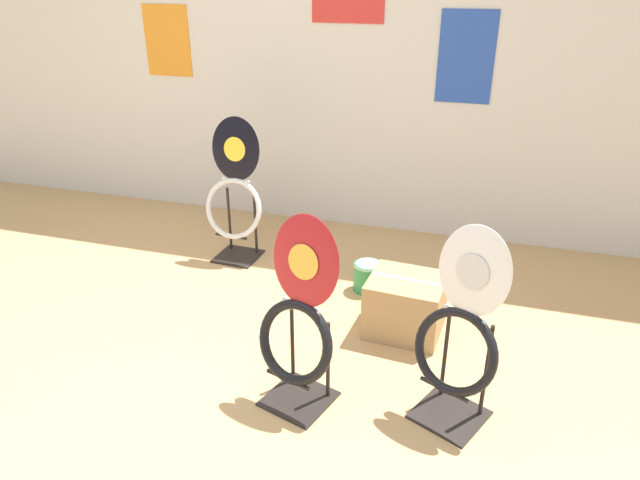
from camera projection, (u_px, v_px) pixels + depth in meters
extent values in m
plane|color=tan|center=(117.00, 419.00, 2.48)|extent=(14.00, 14.00, 0.00)
cube|color=silver|center=(293.00, 44.00, 3.99)|extent=(8.00, 0.06, 2.60)
cube|color=orange|center=(167.00, 41.00, 4.22)|extent=(0.37, 0.01, 0.50)
cube|color=#284CAD|center=(466.00, 57.00, 3.66)|extent=(0.36, 0.01, 0.58)
cube|color=black|center=(238.00, 256.00, 3.89)|extent=(0.29, 0.29, 0.01)
cylinder|color=black|center=(229.00, 219.00, 3.89)|extent=(0.02, 0.02, 0.45)
cylinder|color=black|center=(255.00, 222.00, 3.84)|extent=(0.02, 0.02, 0.45)
cylinder|color=black|center=(231.00, 236.00, 3.74)|extent=(0.22, 0.03, 0.02)
torus|color=silver|center=(233.00, 209.00, 3.71)|extent=(0.41, 0.17, 0.39)
ellipsoid|color=black|center=(236.00, 149.00, 3.62)|extent=(0.34, 0.09, 0.41)
ellipsoid|color=yellow|center=(234.00, 149.00, 3.61)|extent=(0.15, 0.03, 0.16)
sphere|color=silver|center=(223.00, 179.00, 3.71)|extent=(0.02, 0.02, 0.02)
sphere|color=silver|center=(248.00, 182.00, 3.66)|extent=(0.02, 0.02, 0.02)
cube|color=black|center=(449.00, 415.00, 2.50)|extent=(0.37, 0.37, 0.01)
cylinder|color=black|center=(445.00, 353.00, 2.52)|extent=(0.02, 0.02, 0.46)
cylinder|color=black|center=(486.00, 371.00, 2.40)|extent=(0.02, 0.02, 0.46)
cylinder|color=black|center=(444.00, 389.00, 2.37)|extent=(0.21, 0.11, 0.02)
torus|color=black|center=(455.00, 352.00, 2.34)|extent=(0.40, 0.30, 0.36)
ellipsoid|color=white|center=(474.00, 271.00, 2.25)|extent=(0.32, 0.20, 0.38)
ellipsoid|color=silver|center=(472.00, 272.00, 2.23)|extent=(0.14, 0.08, 0.14)
sphere|color=silver|center=(447.00, 307.00, 2.36)|extent=(0.02, 0.02, 0.02)
sphere|color=silver|center=(485.00, 322.00, 2.25)|extent=(0.02, 0.02, 0.02)
cube|color=black|center=(299.00, 399.00, 2.59)|extent=(0.35, 0.35, 0.01)
cylinder|color=black|center=(292.00, 345.00, 2.62)|extent=(0.02, 0.02, 0.39)
cylinder|color=black|center=(328.00, 360.00, 2.52)|extent=(0.02, 0.02, 0.39)
cylinder|color=black|center=(288.00, 380.00, 2.46)|extent=(0.22, 0.08, 0.02)
torus|color=black|center=(295.00, 342.00, 2.44)|extent=(0.40, 0.26, 0.37)
ellipsoid|color=#AD1E23|center=(305.00, 261.00, 2.35)|extent=(0.34, 0.18, 0.40)
ellipsoid|color=yellow|center=(303.00, 262.00, 2.34)|extent=(0.15, 0.07, 0.15)
sphere|color=silver|center=(284.00, 300.00, 2.46)|extent=(0.02, 0.02, 0.02)
sphere|color=silver|center=(319.00, 312.00, 2.37)|extent=(0.02, 0.02, 0.02)
cylinder|color=#2D8E4C|center=(368.00, 277.00, 3.45)|extent=(0.17, 0.17, 0.18)
torus|color=silver|center=(368.00, 265.00, 3.42)|extent=(0.18, 0.18, 0.01)
cylinder|color=#B2B2B7|center=(368.00, 264.00, 3.41)|extent=(0.15, 0.15, 0.00)
cube|color=tan|center=(405.00, 305.00, 3.03)|extent=(0.41, 0.38, 0.31)
cube|color=#B7AD89|center=(407.00, 279.00, 2.96)|extent=(0.38, 0.06, 0.00)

